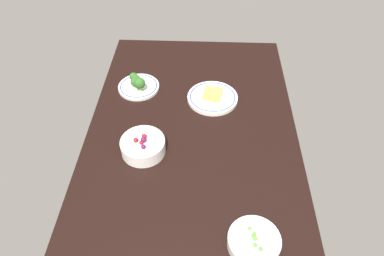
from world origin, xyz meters
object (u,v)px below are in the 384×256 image
bowl_peas (254,241)px  bowl_berries (143,146)px  plate_cheese (213,97)px  plate_broccoli (138,85)px

bowl_peas → bowl_berries: bowl_berries is taller
plate_cheese → bowl_berries: bearing=140.2°
bowl_peas → plate_cheese: (66.74, 12.33, -1.01)cm
bowl_peas → plate_broccoli: plate_broccoli is taller
bowl_peas → plate_cheese: size_ratio=0.73×
bowl_peas → plate_cheese: bowl_peas is taller
bowl_peas → plate_broccoli: (72.57, 45.38, 0.01)cm
plate_cheese → bowl_peas: bearing=-169.5°
plate_cheese → plate_broccoli: size_ratio=1.19×
bowl_peas → plate_broccoli: bearing=32.0°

